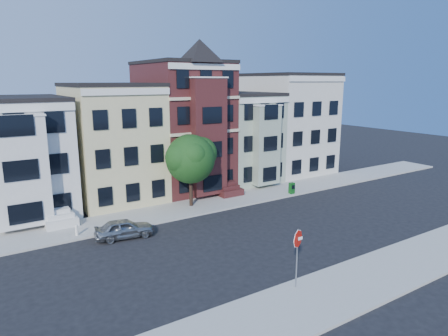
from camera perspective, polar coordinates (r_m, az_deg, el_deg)
ground at (r=28.91m, az=7.78°, el=-8.99°), size 120.00×120.00×0.00m
far_sidewalk at (r=34.97m, az=-0.80°, el=-4.93°), size 60.00×4.00×0.15m
near_sidewalk at (r=23.96m, az=20.72°, el=-14.21°), size 60.00×4.00×0.15m
house_white at (r=35.40m, az=-27.99°, el=1.19°), size 8.00×9.00×9.00m
house_yellow at (r=36.81m, az=-15.62°, el=3.36°), size 7.00×9.00×10.00m
house_brown at (r=39.30m, az=-5.90°, el=5.77°), size 7.00×9.00×12.00m
house_green at (r=42.82m, az=1.93°, el=4.34°), size 6.00×9.00×9.00m
house_cream at (r=47.02m, az=9.00°, el=6.14°), size 8.00×9.00×11.00m
street_tree at (r=33.03m, az=-4.82°, el=0.82°), size 8.38×8.38×7.47m
parked_car at (r=28.19m, az=-14.06°, el=-8.38°), size 4.09×2.12×1.33m
newspaper_box at (r=37.82m, az=9.65°, el=-2.85°), size 0.47×0.42×1.02m
fire_hydrant at (r=29.27m, az=-20.30°, el=-8.46°), size 0.25×0.25×0.60m
stop_sign at (r=20.82m, az=10.38°, el=-12.14°), size 0.97×0.15×3.51m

